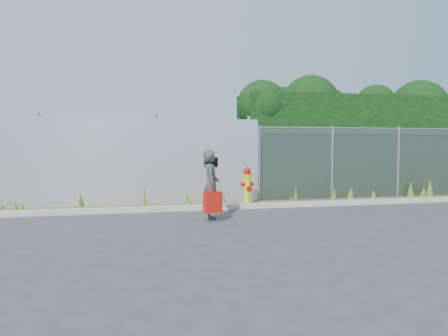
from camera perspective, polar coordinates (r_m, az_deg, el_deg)
name	(u,v)px	position (r m, az deg, el deg)	size (l,w,h in m)	color
ground	(255,222)	(8.72, 4.06, -7.02)	(80.00, 80.00, 0.00)	#3A3B3D
curb	(232,206)	(10.43, 1.10, -5.03)	(16.00, 0.22, 0.12)	#A7A397
weed_strip	(251,200)	(11.22, 3.59, -4.21)	(16.00, 1.29, 0.55)	brown
corrugated_fence	(93,162)	(11.24, -16.74, 0.76)	(8.50, 0.21, 2.30)	silver
chainlink_fence	(366,162)	(13.12, 18.03, 0.73)	(6.50, 0.07, 2.05)	gray
hedge	(350,130)	(14.03, 16.10, 4.81)	(7.53, 1.94, 3.63)	black
fire_hydrant	(247,187)	(10.95, 3.05, -2.44)	(0.33, 0.30, 0.99)	yellow
woman	(211,185)	(8.83, -1.72, -2.25)	(0.52, 0.34, 1.42)	#0F6454
red_tote_bag	(213,202)	(8.61, -1.48, -4.50)	(0.37, 0.14, 0.49)	#B11B0A
black_shoulder_bag	(211,162)	(9.01, -1.72, 0.75)	(0.27, 0.11, 0.20)	black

